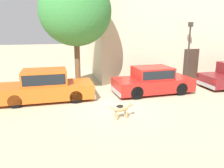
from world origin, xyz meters
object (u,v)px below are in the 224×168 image
at_px(stray_dog_spotted, 122,108).
at_px(street_lamp, 189,45).
at_px(parked_sedan_second, 153,80).
at_px(acacia_tree_left, 76,12).
at_px(parked_sedan_nearest, 46,86).

bearing_deg(stray_dog_spotted, street_lamp, 32.87).
bearing_deg(parked_sedan_second, stray_dog_spotted, -133.20).
bearing_deg(street_lamp, acacia_tree_left, -176.14).
bearing_deg(street_lamp, parked_sedan_nearest, -170.58).
distance_m(street_lamp, acacia_tree_left, 7.11).
height_order(parked_sedan_second, stray_dog_spotted, parked_sedan_second).
bearing_deg(street_lamp, stray_dog_spotted, -141.32).
relative_size(stray_dog_spotted, acacia_tree_left, 0.17).
bearing_deg(street_lamp, parked_sedan_second, -153.65).
height_order(street_lamp, acacia_tree_left, acacia_tree_left).
relative_size(parked_sedan_second, street_lamp, 1.16).
bearing_deg(parked_sedan_nearest, stray_dog_spotted, -46.87).
relative_size(parked_sedan_nearest, acacia_tree_left, 0.77).
relative_size(stray_dog_spotted, street_lamp, 0.27).
xyz_separation_m(parked_sedan_second, street_lamp, (2.99, 1.48, 1.72)).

